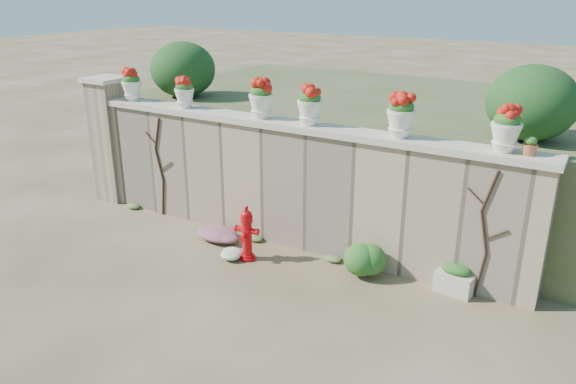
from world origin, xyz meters
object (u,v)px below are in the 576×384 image
Objects in this scene: planter_box at (455,279)px; urn_pot_0 at (132,85)px; fire_hydrant at (247,233)px; terracotta_pot at (530,147)px.

urn_pot_0 reaches higher than planter_box.
urn_pot_0 is at bearing -174.40° from planter_box.
planter_box is at bearing -2.25° from urn_pot_0.
fire_hydrant is 4.31m from terracotta_pot.
fire_hydrant is 3.23m from planter_box.
terracotta_pot is at bearing 27.95° from planter_box.
planter_box is 0.98× the size of urn_pot_0.
fire_hydrant reaches higher than planter_box.
urn_pot_0 is 7.04m from terracotta_pot.
urn_pot_0 is at bearing 156.97° from fire_hydrant.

